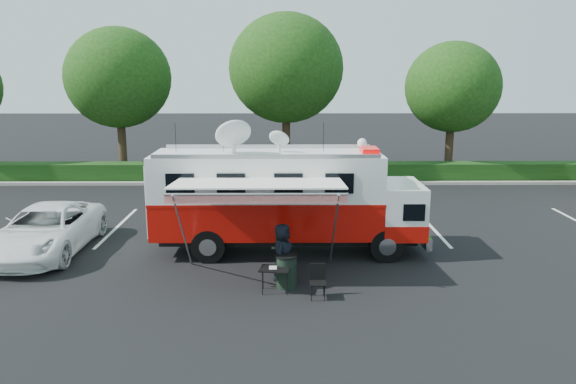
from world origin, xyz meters
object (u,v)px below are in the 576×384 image
(command_truck, at_px, (286,198))
(white_suv, at_px, (48,252))
(trash_bin, at_px, (286,271))
(folding_table, at_px, (275,270))

(command_truck, bearing_deg, white_suv, -179.63)
(command_truck, relative_size, trash_bin, 9.49)
(folding_table, bearing_deg, white_suv, 155.65)
(command_truck, xyz_separation_m, folding_table, (-0.31, -3.45, -1.18))
(command_truck, relative_size, folding_table, 10.04)
(white_suv, relative_size, trash_bin, 5.96)
(command_truck, height_order, trash_bin, command_truck)
(white_suv, height_order, folding_table, white_suv)
(command_truck, height_order, white_suv, command_truck)
(white_suv, xyz_separation_m, folding_table, (7.52, -3.40, 0.63))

